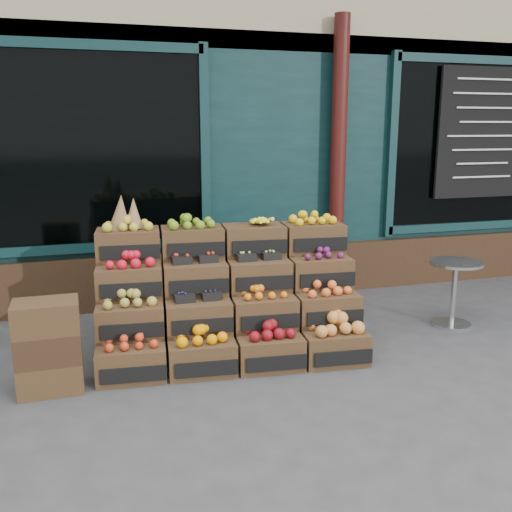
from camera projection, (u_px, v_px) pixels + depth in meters
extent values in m
plane|color=#3E3E40|center=(303.00, 373.00, 4.71)|extent=(60.00, 60.00, 0.00)
cube|color=#0C2A2B|center=(186.00, 99.00, 9.03)|extent=(12.00, 6.00, 4.80)
cube|color=#0C2A2B|center=(234.00, 170.00, 6.47)|extent=(12.00, 0.12, 3.00)
cube|color=#362315|center=(236.00, 274.00, 6.68)|extent=(12.00, 0.18, 0.60)
cube|color=black|center=(86.00, 150.00, 5.90)|extent=(2.40, 0.06, 2.00)
cube|color=black|center=(478.00, 145.00, 7.25)|extent=(2.40, 0.06, 2.00)
cylinder|color=#3E110E|center=(338.00, 160.00, 6.60)|extent=(0.18, 0.18, 3.20)
cube|color=black|center=(483.00, 133.00, 7.14)|extent=(1.30, 0.04, 1.60)
cube|color=#48301C|center=(131.00, 362.00, 4.59)|extent=(0.58, 0.43, 0.27)
cube|color=black|center=(131.00, 375.00, 4.40)|extent=(0.50, 0.07, 0.12)
cube|color=red|center=(130.00, 341.00, 4.55)|extent=(0.46, 0.33, 0.08)
cube|color=#48301C|center=(202.00, 356.00, 4.70)|extent=(0.58, 0.43, 0.27)
cube|color=black|center=(204.00, 369.00, 4.51)|extent=(0.50, 0.07, 0.12)
cube|color=#F49000|center=(201.00, 335.00, 4.65)|extent=(0.46, 0.33, 0.10)
cube|color=#48301C|center=(269.00, 351.00, 4.80)|extent=(0.58, 0.43, 0.27)
cube|color=black|center=(274.00, 364.00, 4.61)|extent=(0.50, 0.07, 0.12)
cube|color=maroon|center=(269.00, 330.00, 4.76)|extent=(0.46, 0.33, 0.10)
cube|color=#48301C|center=(334.00, 346.00, 4.91)|extent=(0.58, 0.43, 0.27)
cube|color=black|center=(341.00, 358.00, 4.72)|extent=(0.50, 0.07, 0.12)
cube|color=orange|center=(334.00, 324.00, 4.86)|extent=(0.46, 0.33, 0.13)
cube|color=#48301C|center=(130.00, 320.00, 4.75)|extent=(0.58, 0.43, 0.27)
cube|color=black|center=(130.00, 331.00, 4.56)|extent=(0.50, 0.07, 0.12)
cube|color=#A3963A|center=(129.00, 299.00, 4.71)|extent=(0.46, 0.33, 0.09)
cube|color=#48301C|center=(198.00, 316.00, 4.86)|extent=(0.58, 0.43, 0.27)
cube|color=black|center=(201.00, 327.00, 4.67)|extent=(0.50, 0.07, 0.12)
cube|color=#221D3F|center=(198.00, 299.00, 4.82)|extent=(0.46, 0.33, 0.03)
cube|color=#48301C|center=(264.00, 312.00, 4.96)|extent=(0.58, 0.43, 0.27)
cube|color=black|center=(269.00, 322.00, 4.78)|extent=(0.50, 0.07, 0.12)
cube|color=orange|center=(264.00, 292.00, 4.92)|extent=(0.46, 0.33, 0.07)
cube|color=#48301C|center=(326.00, 308.00, 5.07)|extent=(0.58, 0.43, 0.27)
cube|color=black|center=(333.00, 318.00, 4.88)|extent=(0.50, 0.07, 0.12)
cube|color=orange|center=(327.00, 288.00, 5.03)|extent=(0.46, 0.33, 0.09)
cube|color=#48301C|center=(129.00, 281.00, 4.91)|extent=(0.58, 0.43, 0.27)
cube|color=black|center=(129.00, 291.00, 4.72)|extent=(0.50, 0.07, 0.12)
cube|color=red|center=(128.00, 260.00, 4.87)|extent=(0.46, 0.33, 0.09)
cube|color=#48301C|center=(195.00, 278.00, 5.02)|extent=(0.58, 0.43, 0.27)
cube|color=black|center=(197.00, 287.00, 4.83)|extent=(0.50, 0.07, 0.12)
cube|color=#B22613|center=(195.00, 261.00, 4.98)|extent=(0.46, 0.33, 0.04)
cube|color=#48301C|center=(259.00, 275.00, 5.12)|extent=(0.58, 0.43, 0.27)
cube|color=black|center=(263.00, 284.00, 4.94)|extent=(0.50, 0.07, 0.12)
cube|color=#8CAB4C|center=(259.00, 258.00, 5.09)|extent=(0.46, 0.33, 0.03)
cube|color=#48301C|center=(319.00, 272.00, 5.23)|extent=(0.58, 0.43, 0.27)
cube|color=black|center=(326.00, 280.00, 5.04)|extent=(0.50, 0.07, 0.12)
cube|color=#571844|center=(320.00, 253.00, 5.19)|extent=(0.46, 0.33, 0.07)
cube|color=#48301C|center=(128.00, 245.00, 5.07)|extent=(0.58, 0.43, 0.27)
cube|color=black|center=(128.00, 252.00, 4.88)|extent=(0.50, 0.07, 0.12)
cube|color=gold|center=(127.00, 224.00, 5.03)|extent=(0.46, 0.33, 0.09)
cube|color=#48301C|center=(192.00, 242.00, 5.18)|extent=(0.58, 0.43, 0.27)
cube|color=black|center=(194.00, 250.00, 4.99)|extent=(0.50, 0.07, 0.12)
cube|color=olive|center=(192.00, 222.00, 5.14)|extent=(0.46, 0.33, 0.09)
cube|color=#48301C|center=(254.00, 240.00, 5.28)|extent=(0.58, 0.43, 0.27)
cube|color=black|center=(258.00, 247.00, 5.10)|extent=(0.50, 0.07, 0.12)
cube|color=yellow|center=(254.00, 221.00, 5.24)|extent=(0.46, 0.33, 0.08)
cube|color=#48301C|center=(313.00, 238.00, 5.39)|extent=(0.58, 0.43, 0.27)
cube|color=black|center=(319.00, 245.00, 5.20)|extent=(0.50, 0.07, 0.12)
cube|color=yellow|center=(313.00, 219.00, 5.35)|extent=(0.46, 0.33, 0.09)
cube|color=#362315|center=(232.00, 344.00, 4.97)|extent=(2.28, 0.60, 0.27)
cube|color=#362315|center=(228.00, 320.00, 5.16)|extent=(2.28, 0.60, 0.55)
cube|color=#362315|center=(224.00, 298.00, 5.35)|extent=(2.28, 0.60, 0.82)
cone|color=olive|center=(120.00, 212.00, 4.99)|extent=(0.19, 0.19, 0.32)
cone|color=olive|center=(134.00, 213.00, 5.07)|extent=(0.17, 0.17, 0.27)
cube|color=#48301C|center=(51.00, 376.00, 4.37)|extent=(0.48, 0.34, 0.24)
cube|color=#362315|center=(48.00, 347.00, 4.32)|extent=(0.48, 0.34, 0.24)
cube|color=#48301C|center=(46.00, 317.00, 4.26)|extent=(0.48, 0.34, 0.24)
cylinder|color=#B1B3B8|center=(451.00, 324.00, 5.83)|extent=(0.39, 0.39, 0.03)
cylinder|color=#B1B3B8|center=(453.00, 294.00, 5.76)|extent=(0.05, 0.05, 0.64)
cylinder|color=#B1B3B8|center=(456.00, 263.00, 5.69)|extent=(0.53, 0.53, 0.03)
imported|color=#195920|center=(73.00, 207.00, 6.52)|extent=(0.88, 0.67, 2.17)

